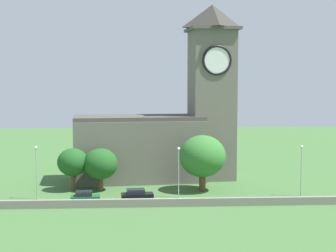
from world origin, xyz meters
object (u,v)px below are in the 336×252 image
Objects in this scene: car_black at (137,195)px; streetlamp_west_end at (36,165)px; streetlamp_central at (301,163)px; streetlamp_west_mid at (179,164)px; tree_riverside_west at (100,164)px; tree_riverside_east at (202,156)px; church at (169,124)px; car_green at (85,197)px; tree_by_tower at (73,162)px.

car_black is 15.42m from streetlamp_west_end.
car_black is at bearing -176.05° from streetlamp_central.
streetlamp_west_mid is at bearing 179.27° from streetlamp_central.
tree_riverside_east reaches higher than tree_riverside_west.
church reaches higher than tree_riverside_east.
streetlamp_west_mid is at bearing 0.02° from streetlamp_west_end.
car_green is 0.63× the size of tree_riverside_west.
streetlamp_west_mid is 1.13× the size of tree_riverside_west.
streetlamp_west_end is at bearing 172.50° from car_black.
streetlamp_west_end is (-14.69, 1.93, 4.27)m from car_black.
tree_by_tower is (-34.81, 6.10, -0.59)m from streetlamp_central.
streetlamp_central is 31.02m from tree_riverside_west.
tree_by_tower is (-4.36, 0.22, 0.26)m from tree_riverside_west.
streetlamp_west_mid is at bearing 12.07° from car_green.
church is at bearing 53.05° from car_green.
car_black is (-5.65, -16.33, -8.82)m from church.
tree_riverside_west is at bearing -142.49° from church.
streetlamp_central reaches higher than streetlamp_west_mid.
streetlamp_west_end reaches higher than streetlamp_west_mid.
tree_riverside_west is at bearing 79.36° from car_green.
church is at bearing 92.28° from streetlamp_west_mid.
car_black is 13.02m from tree_riverside_east.
streetlamp_central is (19.04, -14.63, -4.62)m from church.
church is 25.33m from streetlamp_west_end.
church reaches higher than streetlamp_central.
car_green is 9.88m from tree_by_tower.
car_green is at bearing -100.64° from tree_riverside_west.
tree_riverside_east is (4.69, -9.89, -4.20)m from church.
tree_riverside_east reaches higher than streetlamp_central.
tree_riverside_east reaches higher than car_green.
tree_riverside_east is (10.33, 6.44, 4.62)m from car_black.
tree_by_tower is at bearing 160.27° from streetlamp_west_mid.
tree_riverside_west is (-5.76, 7.58, 3.35)m from car_black.
church is at bearing 142.47° from streetlamp_central.
tree_riverside_east is at bearing 47.56° from streetlamp_west_mid.
tree_by_tower is at bearing 176.20° from tree_riverside_east.
car_black is at bearing -162.67° from streetlamp_west_mid.
tree_riverside_east is 20.53m from tree_by_tower.
tree_riverside_west is 4.38m from tree_by_tower.
car_black is 0.61× the size of streetlamp_central.
streetlamp_central is (32.05, 2.67, 4.22)m from car_green.
tree_by_tower is (-20.46, 1.36, -1.01)m from tree_riverside_east.
streetlamp_central reaches higher than tree_by_tower.
streetlamp_west_mid is at bearing -132.44° from tree_riverside_east.
car_black is (7.36, 0.96, 0.02)m from car_green.
car_black is 0.71× the size of tree_by_tower.
car_black is 25.10m from streetlamp_central.
streetlamp_west_mid is 6.12m from tree_riverside_east.
tree_by_tower reaches higher than car_black.
church reaches higher than streetlamp_west_mid.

